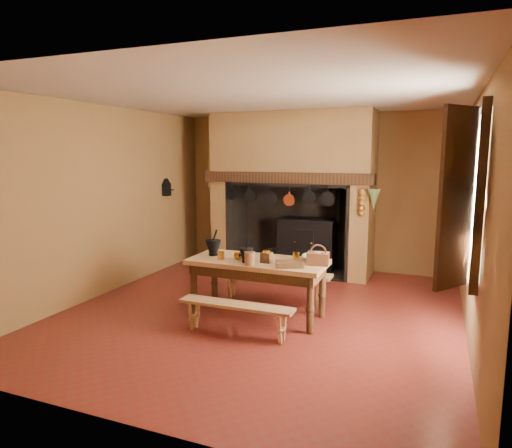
{
  "coord_description": "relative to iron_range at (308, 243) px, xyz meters",
  "views": [
    {
      "loc": [
        2.11,
        -5.42,
        2.1
      ],
      "look_at": [
        -0.19,
        0.3,
        1.14
      ],
      "focal_mm": 32.0,
      "sensor_mm": 36.0,
      "label": 1
    }
  ],
  "objects": [
    {
      "name": "wooden_tray",
      "position": [
        0.54,
        -2.78,
        0.3
      ],
      "size": [
        0.39,
        0.34,
        0.06
      ],
      "primitive_type": "cube",
      "rotation": [
        0.0,
        0.0,
        0.36
      ],
      "color": "#3D2213",
      "rests_on": "work_table"
    },
    {
      "name": "wall_left",
      "position": [
        -2.46,
        -2.45,
        0.92
      ],
      "size": [
        0.02,
        5.5,
        2.8
      ],
      "primitive_type": "cube",
      "color": "olive",
      "rests_on": "floor"
    },
    {
      "name": "mortar_small",
      "position": [
        -0.03,
        -2.78,
        0.37
      ],
      "size": [
        0.18,
        0.18,
        0.31
      ],
      "rotation": [
        0.0,
        0.0,
        0.33
      ],
      "color": "black",
      "rests_on": "work_table"
    },
    {
      "name": "stoneware_crock",
      "position": [
        0.07,
        -2.89,
        0.35
      ],
      "size": [
        0.14,
        0.14,
        0.16
      ],
      "primitive_type": "cylinder",
      "rotation": [
        0.0,
        0.0,
        0.06
      ],
      "color": "#54321F",
      "rests_on": "work_table"
    },
    {
      "name": "floor",
      "position": [
        0.04,
        -2.45,
        -0.48
      ],
      "size": [
        5.5,
        5.5,
        0.0
      ],
      "primitive_type": "plane",
      "color": "maroon",
      "rests_on": "ground"
    },
    {
      "name": "brass_mug_b",
      "position": [
        0.5,
        -2.39,
        0.32
      ],
      "size": [
        0.1,
        0.1,
        0.1
      ],
      "primitive_type": "cylinder",
      "rotation": [
        0.0,
        0.0,
        -0.15
      ],
      "color": "#C0892C",
      "rests_on": "work_table"
    },
    {
      "name": "iron_range",
      "position": [
        0.0,
        0.0,
        0.0
      ],
      "size": [
        1.12,
        0.55,
        1.6
      ],
      "color": "black",
      "rests_on": "floor"
    },
    {
      "name": "brass_cup",
      "position": [
        -0.18,
        -2.68,
        0.31
      ],
      "size": [
        0.13,
        0.13,
        0.09
      ],
      "primitive_type": "imported",
      "rotation": [
        0.0,
        0.0,
        -0.21
      ],
      "color": "#C0892C",
      "rests_on": "work_table"
    },
    {
      "name": "wall_front",
      "position": [
        0.04,
        -5.2,
        0.92
      ],
      "size": [
        5.0,
        0.02,
        2.8
      ],
      "primitive_type": "cube",
      "color": "olive",
      "rests_on": "floor"
    },
    {
      "name": "mortar_large",
      "position": [
        -0.58,
        -2.59,
        0.39
      ],
      "size": [
        0.21,
        0.21,
        0.35
      ],
      "rotation": [
        0.0,
        0.0,
        -0.02
      ],
      "color": "black",
      "rests_on": "work_table"
    },
    {
      "name": "chimney_breast",
      "position": [
        -0.26,
        -0.14,
        1.33
      ],
      "size": [
        2.95,
        0.96,
        2.8
      ],
      "color": "olive",
      "rests_on": "floor"
    },
    {
      "name": "glass_jar",
      "position": [
        0.83,
        -2.54,
        0.35
      ],
      "size": [
        0.09,
        0.09,
        0.15
      ],
      "primitive_type": "cylinder",
      "rotation": [
        0.0,
        0.0,
        -0.02
      ],
      "color": "beige",
      "rests_on": "work_table"
    },
    {
      "name": "mixing_bowl",
      "position": [
        0.77,
        -2.45,
        0.31
      ],
      "size": [
        0.4,
        0.4,
        0.08
      ],
      "primitive_type": "imported",
      "rotation": [
        0.0,
        0.0,
        0.2
      ],
      "color": "#B5AF8B",
      "rests_on": "work_table"
    },
    {
      "name": "bench_back",
      "position": [
        0.06,
        -1.97,
        -0.14
      ],
      "size": [
        1.63,
        0.29,
        0.46
      ],
      "color": "tan",
      "rests_on": "floor"
    },
    {
      "name": "herb_bunch",
      "position": [
        1.22,
        -0.66,
        0.9
      ],
      "size": [
        0.2,
        0.2,
        0.35
      ],
      "primitive_type": "cone",
      "rotation": [
        3.14,
        0.0,
        0.0
      ],
      "color": "#4F5A2A",
      "rests_on": "chimney_breast"
    },
    {
      "name": "work_table",
      "position": [
        0.06,
        -2.6,
        0.15
      ],
      "size": [
        1.74,
        0.77,
        0.76
      ],
      "color": "tan",
      "rests_on": "floor"
    },
    {
      "name": "wicker_basket",
      "position": [
        0.83,
        -2.55,
        0.35
      ],
      "size": [
        0.28,
        0.22,
        0.25
      ],
      "rotation": [
        0.0,
        0.0,
        0.13
      ],
      "color": "#4E2D17",
      "rests_on": "work_table"
    },
    {
      "name": "wall_coffee_mill",
      "position": [
        -2.38,
        -0.9,
        1.03
      ],
      "size": [
        0.23,
        0.16,
        0.31
      ],
      "color": "black",
      "rests_on": "wall_left"
    },
    {
      "name": "back_wall",
      "position": [
        0.04,
        0.3,
        0.92
      ],
      "size": [
        5.0,
        0.02,
        2.8
      ],
      "primitive_type": "cube",
      "color": "olive",
      "rests_on": "floor"
    },
    {
      "name": "wall_right",
      "position": [
        2.54,
        -2.45,
        0.92
      ],
      "size": [
        0.02,
        5.5,
        2.8
      ],
      "primitive_type": "cube",
      "color": "olive",
      "rests_on": "floor"
    },
    {
      "name": "coffee_grinder",
      "position": [
        0.21,
        -2.7,
        0.34
      ],
      "size": [
        0.17,
        0.13,
        0.2
      ],
      "rotation": [
        0.0,
        0.0,
        -0.04
      ],
      "color": "#3D2213",
      "rests_on": "work_table"
    },
    {
      "name": "ceiling",
      "position": [
        0.04,
        -2.45,
        2.32
      ],
      "size": [
        5.5,
        5.5,
        0.0
      ],
      "primitive_type": "plane",
      "rotation": [
        3.14,
        0.0,
        0.0
      ],
      "color": "silver",
      "rests_on": "back_wall"
    },
    {
      "name": "window",
      "position": [
        2.39,
        -2.85,
        1.22
      ],
      "size": [
        0.39,
        1.75,
        1.76
      ],
      "color": "white",
      "rests_on": "wall_right"
    },
    {
      "name": "hearth_pans",
      "position": [
        -1.01,
        -0.23,
        -0.39
      ],
      "size": [
        0.51,
        0.62,
        0.2
      ],
      "color": "#C0892C",
      "rests_on": "floor"
    },
    {
      "name": "hanging_pans",
      "position": [
        -0.3,
        -0.64,
        0.88
      ],
      "size": [
        1.92,
        0.29,
        0.27
      ],
      "color": "black",
      "rests_on": "chimney_breast"
    },
    {
      "name": "bench_front",
      "position": [
        0.06,
        -3.28,
        -0.19
      ],
      "size": [
        1.37,
        0.24,
        0.39
      ],
      "color": "tan",
      "rests_on": "floor"
    },
    {
      "name": "onion_string",
      "position": [
        1.04,
        -0.66,
        0.85
      ],
      "size": [
        0.12,
        0.1,
        0.46
      ],
      "primitive_type": null,
      "color": "#AA651F",
      "rests_on": "chimney_breast"
    },
    {
      "name": "brass_mug_a",
      "position": [
        -0.39,
        -2.75,
        0.32
      ],
      "size": [
        0.09,
        0.09,
        0.1
      ],
      "primitive_type": "cylinder",
      "rotation": [
        0.0,
        0.0,
        -0.02
      ],
      "color": "#C0892C",
      "rests_on": "work_table"
    }
  ]
}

